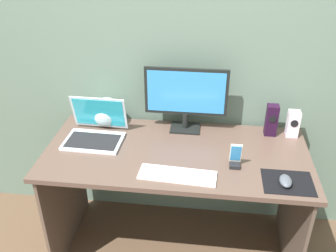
{
  "coord_description": "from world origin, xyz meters",
  "views": [
    {
      "loc": [
        0.16,
        -1.74,
        1.92
      ],
      "look_at": [
        -0.04,
        -0.02,
        0.92
      ],
      "focal_mm": 39.88,
      "sensor_mm": 36.0,
      "label": 1
    }
  ],
  "objects_px": {
    "fishbowl": "(106,112)",
    "phone_in_dock": "(235,159)",
    "speaker_right": "(293,124)",
    "laptop": "(95,131)",
    "keyboard_external": "(177,175)",
    "monitor": "(186,96)",
    "mouse": "(286,181)",
    "speaker_near_monitor": "(271,120)"
  },
  "relations": [
    {
      "from": "speaker_right",
      "to": "speaker_near_monitor",
      "type": "bearing_deg",
      "value": 179.97
    },
    {
      "from": "fishbowl",
      "to": "keyboard_external",
      "type": "xyz_separation_m",
      "value": [
        0.49,
        -0.48,
        -0.08
      ]
    },
    {
      "from": "fishbowl",
      "to": "keyboard_external",
      "type": "height_order",
      "value": "fishbowl"
    },
    {
      "from": "speaker_near_monitor",
      "to": "laptop",
      "type": "distance_m",
      "value": 1.04
    },
    {
      "from": "fishbowl",
      "to": "phone_in_dock",
      "type": "xyz_separation_m",
      "value": [
        0.78,
        -0.36,
        -0.04
      ]
    },
    {
      "from": "phone_in_dock",
      "to": "speaker_right",
      "type": "bearing_deg",
      "value": 45.73
    },
    {
      "from": "keyboard_external",
      "to": "phone_in_dock",
      "type": "distance_m",
      "value": 0.32
    },
    {
      "from": "speaker_right",
      "to": "keyboard_external",
      "type": "xyz_separation_m",
      "value": [
        -0.64,
        -0.48,
        -0.08
      ]
    },
    {
      "from": "keyboard_external",
      "to": "speaker_right",
      "type": "bearing_deg",
      "value": 40.32
    },
    {
      "from": "monitor",
      "to": "fishbowl",
      "type": "relative_size",
      "value": 2.66
    },
    {
      "from": "speaker_right",
      "to": "mouse",
      "type": "bearing_deg",
      "value": -102.27
    },
    {
      "from": "speaker_near_monitor",
      "to": "fishbowl",
      "type": "bearing_deg",
      "value": 179.95
    },
    {
      "from": "laptop",
      "to": "fishbowl",
      "type": "bearing_deg",
      "value": 82.44
    },
    {
      "from": "fishbowl",
      "to": "phone_in_dock",
      "type": "relative_size",
      "value": 1.34
    },
    {
      "from": "monitor",
      "to": "fishbowl",
      "type": "xyz_separation_m",
      "value": [
        -0.49,
        -0.0,
        -0.14
      ]
    },
    {
      "from": "keyboard_external",
      "to": "phone_in_dock",
      "type": "xyz_separation_m",
      "value": [
        0.29,
        0.12,
        0.04
      ]
    },
    {
      "from": "laptop",
      "to": "phone_in_dock",
      "type": "xyz_separation_m",
      "value": [
        0.81,
        -0.18,
        0.0
      ]
    },
    {
      "from": "keyboard_external",
      "to": "fishbowl",
      "type": "bearing_deg",
      "value": 139.42
    },
    {
      "from": "speaker_near_monitor",
      "to": "keyboard_external",
      "type": "xyz_separation_m",
      "value": [
        -0.51,
        -0.48,
        -0.09
      ]
    },
    {
      "from": "fishbowl",
      "to": "mouse",
      "type": "bearing_deg",
      "value": -25.14
    },
    {
      "from": "speaker_right",
      "to": "laptop",
      "type": "height_order",
      "value": "laptop"
    },
    {
      "from": "speaker_right",
      "to": "phone_in_dock",
      "type": "xyz_separation_m",
      "value": [
        -0.35,
        -0.36,
        -0.03
      ]
    },
    {
      "from": "keyboard_external",
      "to": "speaker_near_monitor",
      "type": "bearing_deg",
      "value": 46.53
    },
    {
      "from": "laptop",
      "to": "phone_in_dock",
      "type": "bearing_deg",
      "value": -12.89
    },
    {
      "from": "monitor",
      "to": "mouse",
      "type": "distance_m",
      "value": 0.75
    },
    {
      "from": "monitor",
      "to": "speaker_near_monitor",
      "type": "distance_m",
      "value": 0.53
    },
    {
      "from": "keyboard_external",
      "to": "phone_in_dock",
      "type": "height_order",
      "value": "phone_in_dock"
    },
    {
      "from": "monitor",
      "to": "fishbowl",
      "type": "bearing_deg",
      "value": -179.88
    },
    {
      "from": "monitor",
      "to": "speaker_near_monitor",
      "type": "bearing_deg",
      "value": -0.22
    },
    {
      "from": "laptop",
      "to": "mouse",
      "type": "relative_size",
      "value": 3.39
    },
    {
      "from": "monitor",
      "to": "keyboard_external",
      "type": "relative_size",
      "value": 1.24
    },
    {
      "from": "laptop",
      "to": "keyboard_external",
      "type": "height_order",
      "value": "laptop"
    },
    {
      "from": "monitor",
      "to": "laptop",
      "type": "relative_size",
      "value": 1.45
    },
    {
      "from": "monitor",
      "to": "keyboard_external",
      "type": "bearing_deg",
      "value": -90.08
    },
    {
      "from": "speaker_right",
      "to": "keyboard_external",
      "type": "height_order",
      "value": "speaker_right"
    },
    {
      "from": "speaker_right",
      "to": "laptop",
      "type": "relative_size",
      "value": 0.48
    },
    {
      "from": "monitor",
      "to": "speaker_right",
      "type": "xyz_separation_m",
      "value": [
        0.64,
        -0.0,
        -0.14
      ]
    },
    {
      "from": "keyboard_external",
      "to": "mouse",
      "type": "bearing_deg",
      "value": 3.16
    },
    {
      "from": "fishbowl",
      "to": "keyboard_external",
      "type": "distance_m",
      "value": 0.69
    },
    {
      "from": "monitor",
      "to": "speaker_right",
      "type": "relative_size",
      "value": 3.04
    },
    {
      "from": "monitor",
      "to": "phone_in_dock",
      "type": "xyz_separation_m",
      "value": [
        0.29,
        -0.36,
        -0.18
      ]
    },
    {
      "from": "monitor",
      "to": "keyboard_external",
      "type": "xyz_separation_m",
      "value": [
        -0.0,
        -0.48,
        -0.22
      ]
    }
  ]
}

